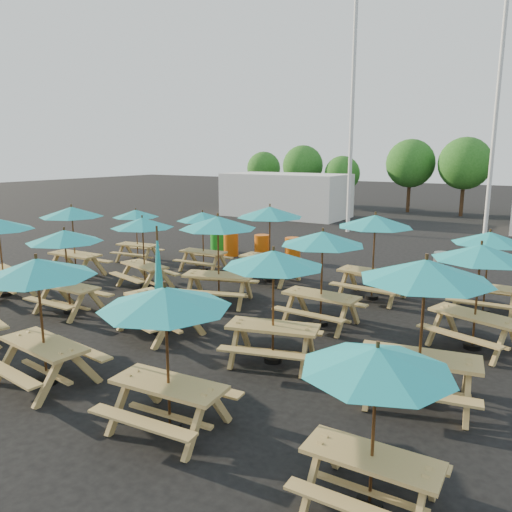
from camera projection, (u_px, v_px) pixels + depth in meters
The scene contains 31 objects.
ground at pixel (228, 303), 14.11m from camera, with size 120.00×120.00×0.00m, color black.
picnic_unit_2 at pixel (72, 216), 16.73m from camera, with size 2.14×2.14×2.42m.
picnic_unit_3 at pixel (136, 217), 19.16m from camera, with size 2.01×2.01×2.04m.
picnic_unit_5 at pixel (65, 241), 12.89m from camera, with size 1.95×1.95×2.25m.
picnic_unit_6 at pixel (142, 227), 15.37m from camera, with size 2.34×2.34×2.24m.
picnic_unit_7 at pixel (203, 220), 17.65m from camera, with size 1.98×1.98×2.13m.
picnic_unit_8 at pixel (37, 276), 8.81m from camera, with size 2.26×2.26×2.39m.
picnic_unit_9 at pixel (159, 290), 11.58m from camera, with size 2.39×2.21×2.56m.
picnic_unit_10 at pixel (218, 228), 13.72m from camera, with size 2.70×2.70×2.49m.
picnic_unit_11 at pixel (270, 217), 16.07m from camera, with size 2.21×2.21×2.50m.
picnic_unit_12 at pixel (165, 307), 7.32m from camera, with size 2.13×2.13×2.29m.
picnic_unit_13 at pixel (273, 266), 9.77m from camera, with size 2.49×2.49×2.34m.
picnic_unit_14 at pixel (323, 244), 11.93m from camera, with size 2.11×2.11×2.37m.
picnic_unit_15 at pixel (375, 226), 14.10m from camera, with size 2.23×2.23×2.48m.
picnic_unit_16 at pixel (377, 369), 5.65m from camera, with size 1.83×1.83×2.07m.
picnic_unit_17 at pixel (425, 279), 8.11m from camera, with size 2.53×2.53×2.52m.
picnic_unit_18 at pixel (480, 259), 10.46m from camera, with size 2.51×2.51×2.33m.
picnic_unit_19 at pixel (489, 243), 12.88m from camera, with size 1.99×1.99×2.20m.
waste_bin_0 at pixel (217, 240), 21.50m from camera, with size 0.60×0.60×0.97m, color #198D1D.
waste_bin_1 at pixel (231, 244), 20.46m from camera, with size 0.60×0.60×0.97m, color #CD560C.
waste_bin_2 at pixel (262, 247), 19.90m from camera, with size 0.60×0.60×0.97m, color #CD560C.
waste_bin_3 at pixel (293, 250), 19.23m from camera, with size 0.60×0.60×0.97m, color #CD560C.
waste_bin_4 at pixel (442, 267), 16.43m from camera, with size 0.60×0.60×0.97m, color gray.
mast_0 at pixel (352, 116), 25.55m from camera, with size 0.20×0.20×12.00m, color silver.
mast_1 at pixel (496, 113), 23.84m from camera, with size 0.20×0.20×12.00m, color silver.
event_tent_0 at pixel (286, 195), 32.92m from camera, with size 8.00×4.00×2.80m, color silver.
tree_0 at pixel (264, 169), 41.79m from camera, with size 2.80×2.80×4.24m.
tree_1 at pixel (303, 166), 38.37m from camera, with size 3.11×3.11×4.72m.
tree_2 at pixel (342, 174), 36.53m from camera, with size 2.59×2.59×3.93m.
tree_3 at pixel (410, 163), 34.85m from camera, with size 3.36×3.36×5.09m.
tree_4 at pixel (465, 163), 32.56m from camera, with size 3.41×3.41×5.17m.
Camera 1 is at (7.85, -11.06, 4.20)m, focal length 35.00 mm.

